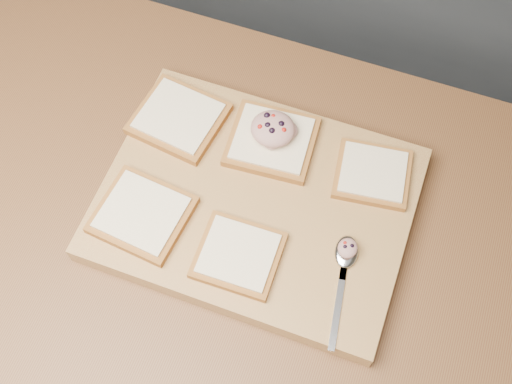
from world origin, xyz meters
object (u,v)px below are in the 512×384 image
tuna_salad_dollop (273,129)px  spoon (345,260)px  cutting_board (256,204)px  bread_far_center (272,141)px

tuna_salad_dollop → spoon: 0.23m
cutting_board → bread_far_center: 0.10m
tuna_salad_dollop → bread_far_center: bearing=-79.7°
bread_far_center → tuna_salad_dollop: tuna_salad_dollop is taller
tuna_salad_dollop → spoon: tuna_salad_dollop is taller
bread_far_center → spoon: 0.22m
cutting_board → tuna_salad_dollop: size_ratio=6.67×
cutting_board → spoon: (0.15, -0.05, 0.02)m
cutting_board → spoon: 0.16m
cutting_board → spoon: size_ratio=2.69×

